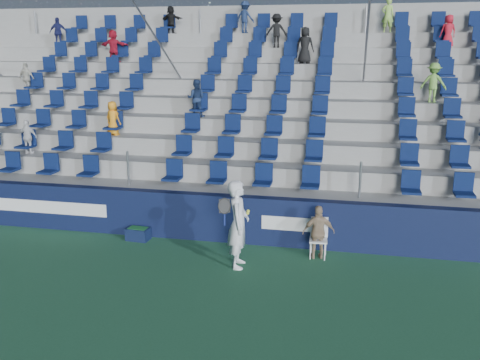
{
  "coord_description": "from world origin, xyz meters",
  "views": [
    {
      "loc": [
        2.78,
        -9.22,
        4.86
      ],
      "look_at": [
        0.2,
        2.8,
        1.7
      ],
      "focal_mm": 40.0,
      "sensor_mm": 36.0,
      "label": 1
    }
  ],
  "objects": [
    {
      "name": "ground",
      "position": [
        0.0,
        0.0,
        0.0
      ],
      "size": [
        70.0,
        70.0,
        0.0
      ],
      "primitive_type": "plane",
      "color": "#2A623F",
      "rests_on": "ground"
    },
    {
      "name": "line_judge_chair",
      "position": [
        2.11,
        2.65,
        0.53
      ],
      "size": [
        0.43,
        0.44,
        0.93
      ],
      "color": "white",
      "rests_on": "ground"
    },
    {
      "name": "grandstand",
      "position": [
        -0.01,
        8.24,
        2.14
      ],
      "size": [
        24.0,
        8.17,
        6.63
      ],
      "color": "#969691",
      "rests_on": "ground"
    },
    {
      "name": "ball_bin",
      "position": [
        -2.44,
        2.75,
        0.17
      ],
      "size": [
        0.6,
        0.42,
        0.32
      ],
      "color": "#0F1939",
      "rests_on": "ground"
    },
    {
      "name": "sponsor_wall",
      "position": [
        0.0,
        3.15,
        0.6
      ],
      "size": [
        24.0,
        0.32,
        1.2
      ],
      "color": "#0F1739",
      "rests_on": "ground"
    },
    {
      "name": "tennis_player",
      "position": [
        0.4,
        1.67,
        0.99
      ],
      "size": [
        0.69,
        0.77,
        1.98
      ],
      "color": "white",
      "rests_on": "ground"
    },
    {
      "name": "line_judge",
      "position": [
        2.11,
        2.5,
        0.64
      ],
      "size": [
        0.8,
        0.47,
        1.27
      ],
      "primitive_type": "imported",
      "rotation": [
        0.0,
        0.0,
        3.37
      ],
      "color": "tan",
      "rests_on": "ground"
    }
  ]
}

